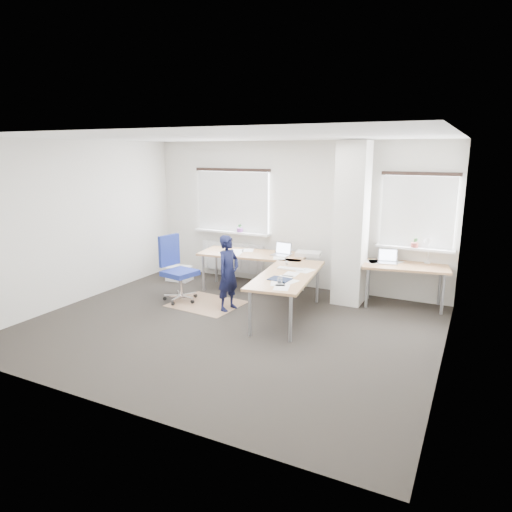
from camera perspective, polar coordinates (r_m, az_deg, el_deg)
The scene contains 8 objects.
ground at distance 7.04m, azimuth -3.34°, elevation -8.78°, with size 6.00×6.00×0.00m, color black.
room_shell at distance 6.90m, azimuth -0.33°, elevation 5.82°, with size 6.04×5.04×2.82m.
floor_mat at distance 8.06m, azimuth -6.19°, elevation -5.95°, with size 1.16×0.98×0.01m, color #987253.
white_crate at distance 9.54m, azimuth -9.56°, elevation -2.15°, with size 0.48×0.34×0.29m, color white.
desk_main at distance 7.88m, azimuth 2.00°, elevation -1.08°, with size 2.71×2.63×0.96m.
desk_side at distance 8.12m, azimuth 18.18°, elevation -1.37°, with size 1.50×0.93×1.22m.
task_chair at distance 8.23m, azimuth -9.65°, elevation -3.31°, with size 0.64×0.63×1.16m.
person at distance 7.57m, azimuth -3.47°, elevation -2.13°, with size 0.46×0.30×1.27m, color black.
Camera 1 is at (3.27, -5.66, 2.61)m, focal length 32.00 mm.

